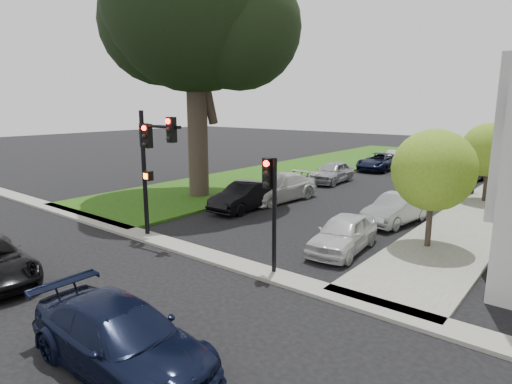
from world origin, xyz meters
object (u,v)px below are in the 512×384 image
Objects in this scene: car_parked_1 at (396,209)px; car_parked_7 at (332,172)px; eucalyptus at (193,0)px; traffic_signal_secondary at (271,194)px; car_parked_3 at (466,171)px; car_parked_0 at (343,233)px; car_parked_9 at (395,158)px; car_parked_8 at (379,162)px; car_cross_far at (121,338)px; car_parked_6 at (279,188)px; car_parked_4 at (475,165)px; car_parked_2 at (444,186)px; traffic_signal_main at (150,152)px; small_tree_b at (489,150)px; car_parked_5 at (245,196)px; small_tree_a at (434,170)px; small_tree_c at (512,143)px.

car_parked_1 is 10.88m from car_parked_7.
eucalyptus is 15.63m from traffic_signal_secondary.
eucalyptus reaches higher than car_parked_3.
car_parked_0 is 1.02× the size of car_parked_9.
car_parked_8 is (-7.20, 1.22, -0.05)m from car_parked_3.
car_cross_far is at bearing -83.23° from car_parked_1.
car_parked_6 is at bearing -89.70° from car_parked_7.
traffic_signal_secondary reaches higher than car_parked_0.
car_parked_2 is at bearing -81.74° from car_parked_4.
car_parked_6 is (-0.05, 9.18, -2.92)m from traffic_signal_main.
car_parked_8 is at bearing -156.14° from car_parked_4.
car_parked_6 is at bearing -143.81° from small_tree_b.
car_parked_4 is 21.50m from car_parked_5.
car_parked_4 is at bearing 68.34° from car_parked_5.
car_parked_3 is 0.85× the size of car_parked_4.
eucalyptus is at bearing 146.95° from traffic_signal_secondary.
car_parked_1 is (0.29, 15.00, -0.03)m from car_cross_far.
car_parked_6 reaches higher than car_parked_3.
small_tree_b reaches higher than car_parked_2.
traffic_signal_secondary is 0.93× the size of car_parked_1.
car_parked_7 is (-0.46, 16.40, -2.93)m from traffic_signal_main.
eucalyptus is at bearing 123.36° from traffic_signal_main.
traffic_signal_main is at bearing -96.62° from car_parked_3.
traffic_signal_main reaches higher than car_parked_6.
car_parked_8 reaches higher than car_cross_far.
car_parked_1 is at bearing 83.66° from traffic_signal_secondary.
small_tree_a is 0.87× the size of car_parked_6.
car_parked_4 is 7.42m from car_parked_8.
traffic_signal_secondary is at bearing -49.55° from car_parked_6.
small_tree_c is 20.33m from car_parked_5.
car_parked_7 reaches higher than car_parked_0.
car_parked_8 reaches higher than car_parked_9.
small_tree_c reaches higher than car_parked_2.
eucalyptus reaches higher than traffic_signal_secondary.
traffic_signal_secondary is at bearing -108.93° from car_parked_0.
car_parked_0 is at bearing -79.45° from car_parked_3.
car_parked_3 is 18.27m from car_parked_5.
car_parked_3 is (-2.59, -0.90, -2.13)m from small_tree_c.
car_parked_7 is at bearing 99.27° from car_parked_6.
traffic_signal_main is at bearing -121.84° from car_parked_1.
small_tree_c is 4.34m from car_parked_4.
car_cross_far reaches higher than car_parked_9.
car_parked_8 is (-7.30, 20.70, 0.03)m from car_parked_0.
car_parked_3 is 7.30m from car_parked_8.
car_parked_2 is (-2.31, 10.59, -2.51)m from small_tree_a.
car_parked_2 is at bearing -107.23° from small_tree_c.
car_parked_4 reaches higher than car_parked_0.
traffic_signal_secondary is (10.90, -7.09, -8.69)m from eucalyptus.
car_parked_6 is at bearing -106.68° from car_parked_3.
small_tree_a is 10.04m from car_parked_5.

